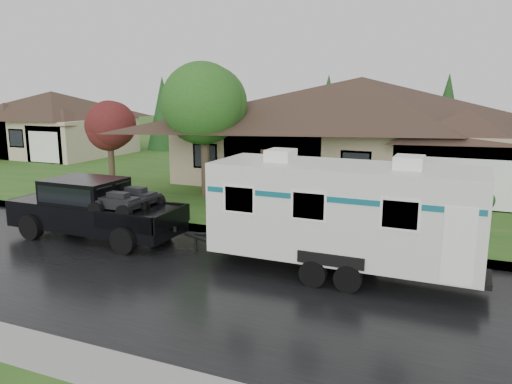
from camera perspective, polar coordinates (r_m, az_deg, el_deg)
ground at (r=16.09m, az=-6.27°, el=-6.92°), size 140.00×140.00×0.00m
road at (r=14.50m, az=-10.22°, el=-9.16°), size 140.00×8.00×0.01m
curb at (r=17.97m, az=-2.72°, el=-4.62°), size 140.00×0.50×0.15m
lawn at (r=29.66m, az=8.17°, el=1.79°), size 140.00×26.00×0.15m
house_main at (r=27.62m, az=12.37°, el=8.26°), size 19.44×10.80×6.90m
house_far at (r=41.40m, az=-22.11°, el=7.88°), size 10.80×8.64×5.80m
tree_left_green at (r=23.29m, az=-5.92°, el=10.21°), size 3.82×3.82×6.32m
tree_red at (r=28.07m, az=-16.40°, el=7.02°), size 2.54×2.54×4.20m
shrub_row at (r=23.64m, az=9.22°, el=0.65°), size 13.60×1.00×1.00m
pickup_truck at (r=18.22m, az=-18.16°, el=-1.61°), size 6.22×2.36×2.07m
travel_trailer at (r=13.95m, az=9.97°, el=-2.14°), size 7.67×2.69×3.44m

